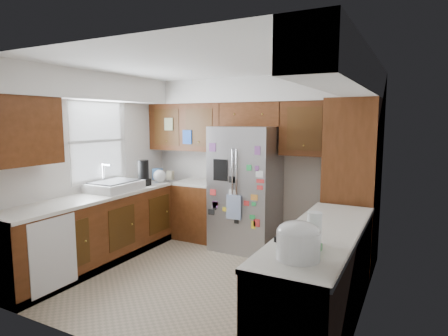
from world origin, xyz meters
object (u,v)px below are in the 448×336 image
at_px(rice_cooker, 298,240).
at_px(fridge, 246,188).
at_px(paper_towel, 314,228).
at_px(pantry, 353,185).

bearing_deg(rice_cooker, fridge, 121.59).
distance_m(rice_cooker, paper_towel, 0.37).
xyz_separation_m(pantry, fridge, (-1.50, 0.05, -0.17)).
distance_m(pantry, fridge, 1.51).
bearing_deg(paper_towel, fridge, 126.35).
relative_size(fridge, rice_cooker, 5.68).
bearing_deg(rice_cooker, paper_towel, 86.87).
relative_size(rice_cooker, paper_towel, 1.23).
distance_m(pantry, paper_towel, 2.01).
bearing_deg(rice_cooker, pantry, 89.99).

